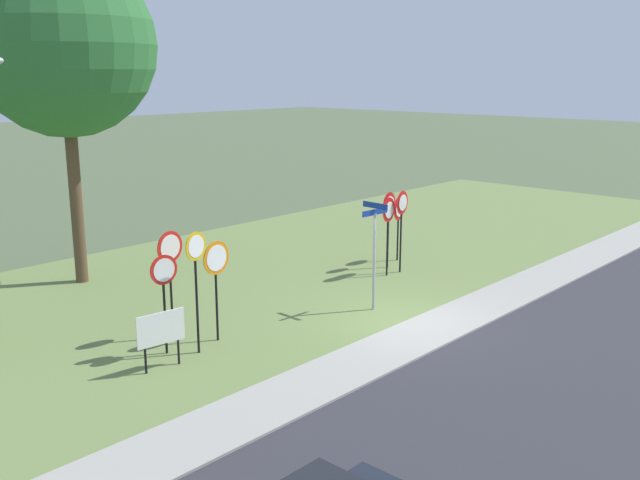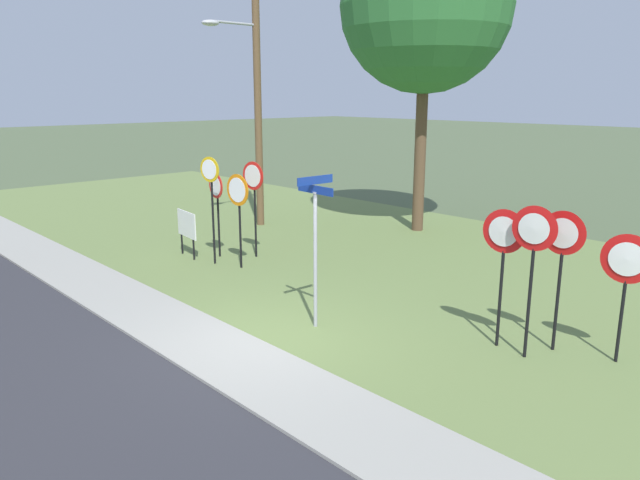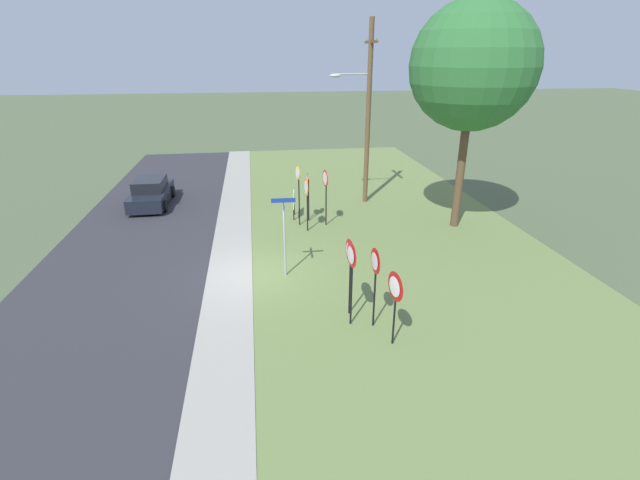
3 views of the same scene
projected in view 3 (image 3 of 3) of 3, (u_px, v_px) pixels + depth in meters
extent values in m
plane|color=#4C5B3D|center=(252.00, 276.00, 16.13)|extent=(160.00, 160.00, 0.00)
cube|color=#2D2D33|center=(111.00, 285.00, 15.48)|extent=(44.00, 6.40, 0.01)
cube|color=#99968C|center=(230.00, 277.00, 16.01)|extent=(44.00, 1.60, 0.06)
cube|color=olive|center=(414.00, 265.00, 16.93)|extent=(44.00, 12.00, 0.04)
cylinder|color=black|center=(307.00, 209.00, 19.74)|extent=(0.06, 0.06, 2.05)
cylinder|color=orange|center=(306.00, 187.00, 19.36)|extent=(0.78, 0.09, 0.78)
cylinder|color=white|center=(306.00, 187.00, 19.36)|extent=(0.61, 0.06, 0.61)
cylinder|color=black|center=(299.00, 199.00, 20.32)|extent=(0.06, 0.06, 2.50)
cylinder|color=gold|center=(298.00, 173.00, 19.85)|extent=(0.63, 0.15, 0.64)
cylinder|color=white|center=(297.00, 173.00, 19.85)|extent=(0.49, 0.10, 0.50)
cylinder|color=black|center=(309.00, 200.00, 20.95)|extent=(0.06, 0.06, 1.99)
cylinder|color=red|center=(308.00, 181.00, 20.58)|extent=(0.67, 0.07, 0.67)
cylinder|color=white|center=(307.00, 181.00, 20.58)|extent=(0.52, 0.04, 0.52)
cylinder|color=black|center=(326.00, 201.00, 20.36)|extent=(0.06, 0.06, 2.26)
cylinder|color=red|center=(325.00, 178.00, 19.94)|extent=(0.75, 0.11, 0.75)
cylinder|color=white|center=(325.00, 178.00, 19.94)|extent=(0.58, 0.08, 0.58)
cylinder|color=black|center=(375.00, 293.00, 12.75)|extent=(0.06, 0.06, 2.14)
cone|color=red|center=(375.00, 261.00, 12.36)|extent=(0.74, 0.10, 0.74)
cone|color=white|center=(374.00, 261.00, 12.35)|extent=(0.50, 0.06, 0.51)
cylinder|color=black|center=(394.00, 314.00, 11.99)|extent=(0.06, 0.06, 1.84)
cone|color=red|center=(395.00, 287.00, 11.66)|extent=(0.80, 0.19, 0.81)
cone|color=white|center=(394.00, 287.00, 11.66)|extent=(0.54, 0.12, 0.55)
cylinder|color=black|center=(351.00, 289.00, 12.80)|extent=(0.06, 0.06, 2.29)
cone|color=red|center=(351.00, 255.00, 12.38)|extent=(0.73, 0.14, 0.74)
cone|color=silver|center=(350.00, 255.00, 12.38)|extent=(0.50, 0.09, 0.50)
cylinder|color=black|center=(350.00, 282.00, 13.36)|extent=(0.06, 0.06, 2.13)
cone|color=red|center=(349.00, 252.00, 12.98)|extent=(0.75, 0.14, 0.75)
cone|color=silver|center=(349.00, 252.00, 12.97)|extent=(0.51, 0.09, 0.51)
cylinder|color=#9EA0A8|center=(285.00, 242.00, 15.63)|extent=(0.07, 0.07, 2.54)
cylinder|color=#9EA0A8|center=(284.00, 207.00, 15.14)|extent=(0.09, 0.09, 0.03)
cube|color=navy|center=(283.00, 205.00, 15.11)|extent=(0.96, 0.06, 0.15)
cube|color=navy|center=(283.00, 200.00, 15.05)|extent=(0.05, 0.82, 0.15)
cylinder|color=brown|center=(368.00, 116.00, 22.37)|extent=(0.24, 0.24, 8.87)
cube|color=brown|center=(371.00, 42.00, 21.07)|extent=(2.10, 0.12, 0.12)
cylinder|color=gray|center=(367.00, 40.00, 21.81)|extent=(0.09, 0.09, 0.10)
cylinder|color=gray|center=(376.00, 39.00, 20.26)|extent=(0.09, 0.09, 0.10)
cylinder|color=#9EA0A8|center=(353.00, 74.00, 21.51)|extent=(0.08, 1.69, 0.08)
ellipsoid|color=#B7B7BC|center=(335.00, 76.00, 21.41)|extent=(0.40, 0.56, 0.18)
cylinder|color=black|center=(294.00, 209.00, 22.01)|extent=(0.05, 0.05, 0.55)
cylinder|color=black|center=(294.00, 214.00, 21.30)|extent=(0.05, 0.05, 0.55)
cube|color=white|center=(294.00, 199.00, 21.41)|extent=(1.10, 0.17, 0.70)
cylinder|color=brown|center=(461.00, 166.00, 19.66)|extent=(0.36, 0.36, 5.56)
sphere|color=#2D6B33|center=(473.00, 66.00, 18.10)|extent=(5.14, 5.14, 5.14)
cube|color=black|center=(151.00, 195.00, 23.48)|extent=(4.17, 1.70, 0.68)
cube|color=black|center=(150.00, 184.00, 23.24)|extent=(2.09, 1.45, 0.56)
cylinder|color=black|center=(165.00, 206.00, 22.49)|extent=(0.60, 0.18, 0.60)
cylinder|color=black|center=(129.00, 207.00, 22.26)|extent=(0.60, 0.18, 0.60)
cylinder|color=black|center=(173.00, 191.00, 24.85)|extent=(0.60, 0.18, 0.60)
cylinder|color=black|center=(140.00, 193.00, 24.62)|extent=(0.60, 0.18, 0.60)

